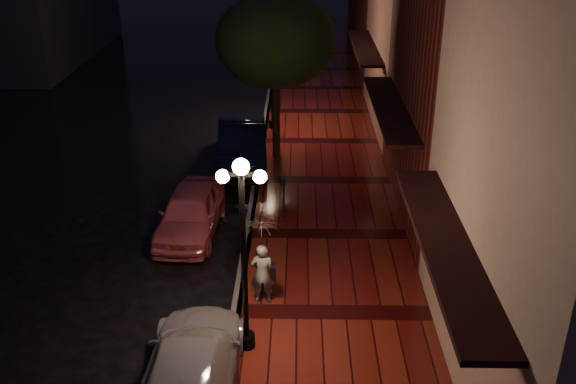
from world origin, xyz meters
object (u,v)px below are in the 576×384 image
(streetlamp_far, at_px, (272,69))
(parking_meter, at_px, (284,194))
(street_tree, at_px, (276,43))
(navy_car, at_px, (242,144))
(woman_with_umbrella, at_px, (262,249))
(streetlamp_near, at_px, (244,246))
(silver_car, at_px, (191,369))
(pink_car, at_px, (190,212))

(streetlamp_far, relative_size, parking_meter, 3.36)
(street_tree, distance_m, navy_car, 3.72)
(parking_meter, bearing_deg, woman_with_umbrella, -89.09)
(streetlamp_near, bearing_deg, navy_car, 95.21)
(navy_car, bearing_deg, woman_with_umbrella, -87.04)
(streetlamp_far, bearing_deg, street_tree, -85.09)
(streetlamp_near, relative_size, silver_car, 0.96)
(street_tree, distance_m, woman_with_umbrella, 9.70)
(woman_with_umbrella, bearing_deg, parking_meter, -95.26)
(streetlamp_near, distance_m, pink_car, 5.95)
(streetlamp_near, height_order, navy_car, streetlamp_near)
(streetlamp_near, bearing_deg, parking_meter, 83.75)
(street_tree, xyz_separation_m, pink_car, (-2.26, -5.73, -3.57))
(pink_car, xyz_separation_m, navy_car, (1.05, 5.16, 0.11))
(streetlamp_near, height_order, pink_car, streetlamp_near)
(pink_car, height_order, silver_car, pink_car)
(pink_car, bearing_deg, silver_car, -77.83)
(streetlamp_far, xyz_separation_m, silver_car, (-0.95, -15.35, -1.95))
(pink_car, xyz_separation_m, silver_car, (1.05, -6.61, -0.02))
(navy_car, xyz_separation_m, parking_meter, (1.60, -4.48, 0.15))
(street_tree, height_order, pink_car, street_tree)
(silver_car, bearing_deg, navy_car, -90.05)
(silver_car, bearing_deg, streetlamp_near, -125.16)
(streetlamp_near, bearing_deg, streetlamp_far, 90.00)
(streetlamp_near, distance_m, woman_with_umbrella, 1.98)
(navy_car, relative_size, parking_meter, 3.68)
(street_tree, relative_size, navy_car, 1.23)
(pink_car, relative_size, woman_with_umbrella, 1.84)
(parking_meter, bearing_deg, streetlamp_far, 100.84)
(streetlamp_near, xyz_separation_m, streetlamp_far, (0.00, 14.00, 0.00))
(streetlamp_far, xyz_separation_m, street_tree, (0.26, -3.01, 1.64))
(street_tree, xyz_separation_m, silver_car, (-1.21, -12.34, -3.59))
(street_tree, bearing_deg, streetlamp_far, 94.91)
(pink_car, distance_m, silver_car, 6.69)
(silver_car, distance_m, woman_with_umbrella, 3.37)
(pink_car, bearing_deg, streetlamp_near, -66.03)
(silver_car, bearing_deg, parking_meter, -102.43)
(streetlamp_far, relative_size, silver_car, 0.96)
(streetlamp_near, xyz_separation_m, parking_meter, (0.65, 5.93, -1.67))
(street_tree, xyz_separation_m, parking_meter, (0.39, -5.06, -3.32))
(silver_car, height_order, parking_meter, parking_meter)
(streetlamp_far, height_order, pink_car, streetlamp_far)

